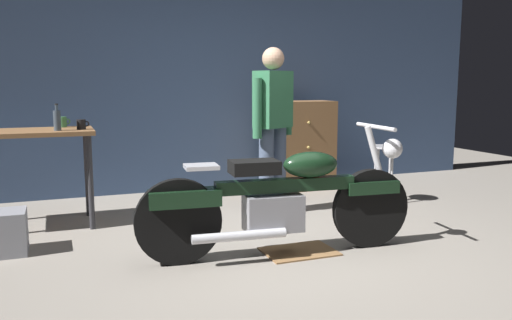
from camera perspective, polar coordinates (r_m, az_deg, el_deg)
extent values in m
plane|color=gray|center=(4.13, 3.91, -10.30)|extent=(12.00, 12.00, 0.00)
cube|color=#384C70|center=(6.56, -6.49, 10.37)|extent=(8.00, 0.12, 3.10)
cube|color=brown|center=(5.14, -24.61, 2.72)|extent=(1.30, 0.64, 0.04)
cylinder|color=#2D2D33|center=(4.94, -17.63, -2.38)|extent=(0.05, 0.05, 0.86)
cylinder|color=#2D2D33|center=(5.45, -17.97, -1.41)|extent=(0.05, 0.05, 0.86)
cylinder|color=black|center=(4.33, 12.39, -5.17)|extent=(0.64, 0.13, 0.64)
cylinder|color=black|center=(3.87, -8.49, -6.71)|extent=(0.64, 0.13, 0.64)
cube|color=black|center=(4.29, 12.47, -2.88)|extent=(0.45, 0.18, 0.10)
cube|color=black|center=(3.83, -7.80, -4.12)|extent=(0.53, 0.23, 0.12)
cube|color=gray|center=(4.01, 1.88, -5.77)|extent=(0.46, 0.28, 0.28)
cube|color=black|center=(4.00, 3.27, -2.74)|extent=(1.10, 0.20, 0.10)
ellipsoid|color=black|center=(4.04, 5.97, -0.50)|extent=(0.46, 0.26, 0.20)
cube|color=black|center=(3.90, -0.20, -0.78)|extent=(0.38, 0.27, 0.10)
cube|color=silver|center=(3.81, -6.01, -0.74)|extent=(0.26, 0.22, 0.03)
cylinder|color=silver|center=(4.29, 13.24, -0.82)|extent=(0.27, 0.07, 0.68)
cylinder|color=silver|center=(4.24, 12.91, 3.57)|extent=(0.09, 0.60, 0.03)
sphere|color=silver|center=(4.33, 14.70, 1.22)|extent=(0.16, 0.16, 0.16)
cylinder|color=silver|center=(3.84, -1.81, -8.30)|extent=(0.70, 0.14, 0.07)
cylinder|color=#4A5974|center=(5.37, 2.50, -1.04)|extent=(0.15, 0.15, 0.88)
cylinder|color=#4A5974|center=(5.22, 1.14, -1.31)|extent=(0.15, 0.15, 0.88)
cube|color=#33724C|center=(5.22, 1.87, 6.64)|extent=(0.44, 0.37, 0.56)
cylinder|color=#33724C|center=(5.41, 3.47, 5.84)|extent=(0.09, 0.09, 0.58)
cylinder|color=#33724C|center=(5.04, 0.14, 5.67)|extent=(0.09, 0.09, 0.58)
sphere|color=tan|center=(5.23, 1.89, 11.03)|extent=(0.22, 0.22, 0.22)
cylinder|color=#B2B2B7|center=(5.88, 13.87, 1.41)|extent=(0.32, 0.32, 0.02)
cylinder|color=#B2B2B7|center=(5.99, 14.63, -1.59)|extent=(0.02, 0.02, 0.62)
cylinder|color=#B2B2B7|center=(6.01, 13.16, -1.49)|extent=(0.02, 0.02, 0.62)
cylinder|color=#B2B2B7|center=(5.86, 12.87, -1.73)|extent=(0.02, 0.02, 0.62)
cylinder|color=#B2B2B7|center=(5.83, 14.37, -1.83)|extent=(0.02, 0.02, 0.62)
cube|color=brown|center=(6.54, 4.86, 1.62)|extent=(0.80, 0.44, 1.10)
sphere|color=tan|center=(6.30, 5.81, 4.09)|extent=(0.04, 0.04, 0.04)
sphere|color=tan|center=(6.33, 5.77, 1.38)|extent=(0.04, 0.04, 0.04)
sphere|color=tan|center=(6.38, 5.73, -1.29)|extent=(0.04, 0.04, 0.04)
cube|color=olive|center=(4.19, 4.74, -9.93)|extent=(0.56, 0.40, 0.01)
cylinder|color=#3D7F4C|center=(5.36, -20.42, 3.91)|extent=(0.08, 0.08, 0.10)
torus|color=#3D7F4C|center=(5.36, -19.92, 3.99)|extent=(0.06, 0.01, 0.06)
cylinder|color=black|center=(5.04, -18.57, 3.71)|extent=(0.08, 0.08, 0.09)
torus|color=black|center=(5.04, -18.04, 3.78)|extent=(0.05, 0.01, 0.05)
cylinder|color=#3F4C59|center=(4.98, -20.91, 4.05)|extent=(0.06, 0.06, 0.18)
cylinder|color=#3F4C59|center=(4.98, -20.98, 5.36)|extent=(0.03, 0.03, 0.05)
cylinder|color=black|center=(4.98, -20.99, 5.71)|extent=(0.03, 0.03, 0.01)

